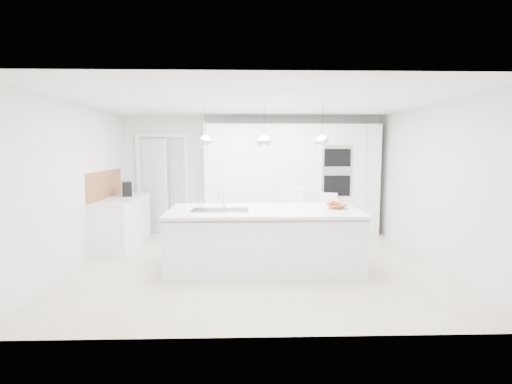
{
  "coord_description": "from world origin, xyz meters",
  "views": [
    {
      "loc": [
        -0.19,
        -6.15,
        1.8
      ],
      "look_at": [
        0.0,
        0.3,
        1.1
      ],
      "focal_mm": 28.0,
      "sensor_mm": 36.0,
      "label": 1
    }
  ],
  "objects_px": {
    "espresso_machine": "(127,189)",
    "bar_stool_right": "(329,224)",
    "bar_stool_left": "(294,220)",
    "island_base": "(264,241)",
    "fruit_bowl": "(337,206)"
  },
  "relations": [
    {
      "from": "espresso_machine",
      "to": "bar_stool_left",
      "type": "distance_m",
      "value": 3.25
    },
    {
      "from": "bar_stool_right",
      "to": "island_base",
      "type": "bearing_deg",
      "value": -120.63
    },
    {
      "from": "bar_stool_left",
      "to": "bar_stool_right",
      "type": "relative_size",
      "value": 1.12
    },
    {
      "from": "espresso_machine",
      "to": "bar_stool_right",
      "type": "distance_m",
      "value": 3.85
    },
    {
      "from": "island_base",
      "to": "bar_stool_left",
      "type": "xyz_separation_m",
      "value": [
        0.56,
        0.88,
        0.15
      ]
    },
    {
      "from": "island_base",
      "to": "fruit_bowl",
      "type": "height_order",
      "value": "fruit_bowl"
    },
    {
      "from": "bar_stool_right",
      "to": "espresso_machine",
      "type": "bearing_deg",
      "value": -171.31
    },
    {
      "from": "bar_stool_left",
      "to": "bar_stool_right",
      "type": "xyz_separation_m",
      "value": [
        0.62,
        0.02,
        -0.06
      ]
    },
    {
      "from": "fruit_bowl",
      "to": "espresso_machine",
      "type": "distance_m",
      "value": 4.01
    },
    {
      "from": "island_base",
      "to": "espresso_machine",
      "type": "relative_size",
      "value": 10.08
    },
    {
      "from": "bar_stool_right",
      "to": "fruit_bowl",
      "type": "bearing_deg",
      "value": -73.25
    },
    {
      "from": "fruit_bowl",
      "to": "espresso_machine",
      "type": "relative_size",
      "value": 1.08
    },
    {
      "from": "fruit_bowl",
      "to": "bar_stool_right",
      "type": "bearing_deg",
      "value": 84.85
    },
    {
      "from": "island_base",
      "to": "bar_stool_right",
      "type": "relative_size",
      "value": 2.73
    },
    {
      "from": "espresso_machine",
      "to": "bar_stool_left",
      "type": "height_order",
      "value": "espresso_machine"
    }
  ]
}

